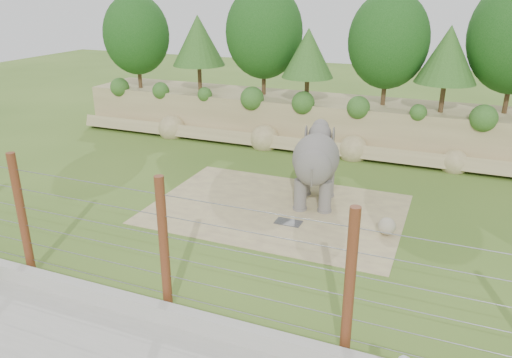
% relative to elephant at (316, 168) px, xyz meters
% --- Properties ---
extents(ground, '(90.00, 90.00, 0.00)m').
position_rel_elephant_xyz_m(ground, '(-1.73, -4.20, -1.54)').
color(ground, '#456823').
rests_on(ground, ground).
extents(back_embankment, '(30.00, 5.52, 8.77)m').
position_rel_elephant_xyz_m(back_embankment, '(-1.14, 8.48, 2.43)').
color(back_embankment, '#988659').
rests_on(back_embankment, ground).
extents(dirt_patch, '(10.00, 7.00, 0.02)m').
position_rel_elephant_xyz_m(dirt_patch, '(-1.23, -1.20, -1.53)').
color(dirt_patch, '#96805F').
rests_on(dirt_patch, ground).
extents(drain_grate, '(1.00, 0.60, 0.03)m').
position_rel_elephant_xyz_m(drain_grate, '(-0.37, -2.24, -1.50)').
color(drain_grate, '#262628').
rests_on(drain_grate, dirt_patch).
extents(elephant, '(2.29, 4.03, 3.08)m').
position_rel_elephant_xyz_m(elephant, '(0.00, 0.00, 0.00)').
color(elephant, '#635E59').
rests_on(elephant, ground).
extents(stone_ball, '(0.64, 0.64, 0.64)m').
position_rel_elephant_xyz_m(stone_ball, '(3.25, -1.80, -1.20)').
color(stone_ball, gray).
rests_on(stone_ball, dirt_patch).
extents(retaining_wall, '(26.00, 0.35, 0.50)m').
position_rel_elephant_xyz_m(retaining_wall, '(-1.73, -9.20, -1.29)').
color(retaining_wall, '#ACAB9F').
rests_on(retaining_wall, ground).
extents(barrier_fence, '(20.26, 0.26, 4.00)m').
position_rel_elephant_xyz_m(barrier_fence, '(-1.73, -8.70, 0.46)').
color(barrier_fence, '#5B2E14').
rests_on(barrier_fence, ground).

